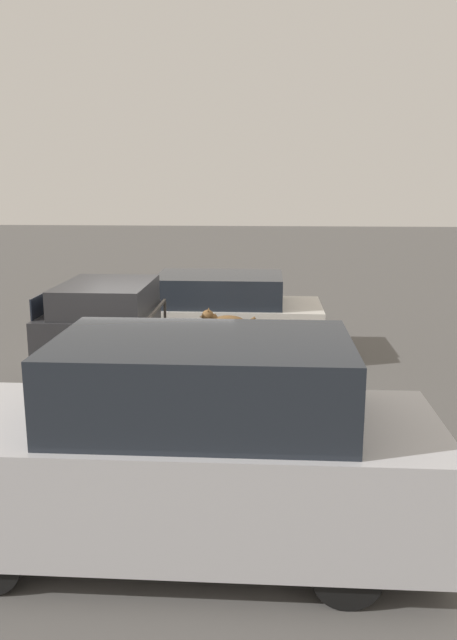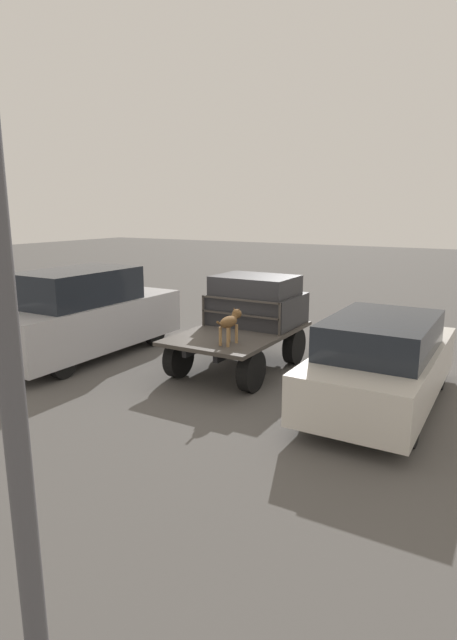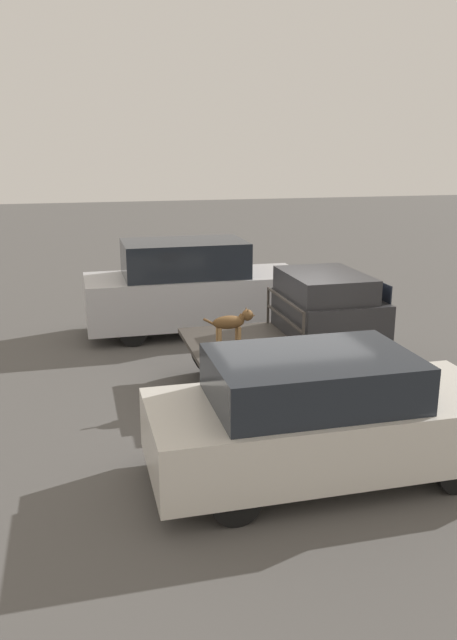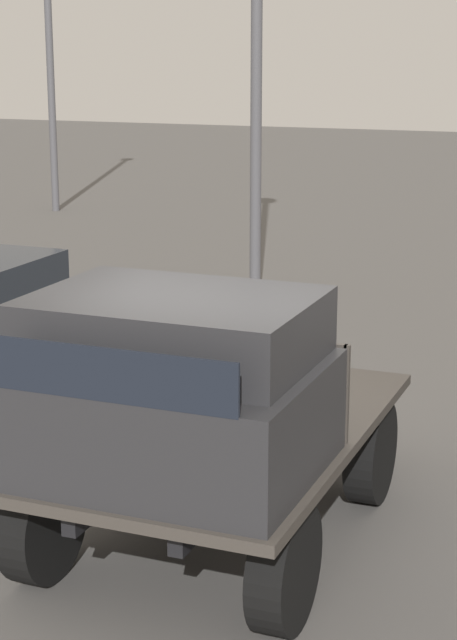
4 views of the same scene
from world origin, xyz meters
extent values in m
plane|color=#514F4C|center=(0.00, 0.00, 0.00)|extent=(80.00, 80.00, 0.00)
cylinder|color=black|center=(1.06, 0.87, 0.41)|extent=(0.83, 0.24, 0.83)
cylinder|color=black|center=(1.06, -0.87, 0.41)|extent=(0.83, 0.24, 0.83)
cylinder|color=black|center=(-1.06, 0.87, 0.41)|extent=(0.83, 0.24, 0.83)
cylinder|color=black|center=(-1.06, -0.87, 0.41)|extent=(0.83, 0.24, 0.83)
cube|color=black|center=(0.00, 0.36, 0.72)|extent=(3.15, 0.10, 0.18)
cube|color=black|center=(0.00, -0.36, 0.72)|extent=(3.15, 0.10, 0.18)
cube|color=#3D3833|center=(0.00, 0.00, 0.85)|extent=(3.42, 2.06, 0.08)
cube|color=#28282B|center=(0.88, 0.00, 1.24)|extent=(1.56, 1.94, 0.70)
cube|color=#28282B|center=(0.76, 0.00, 1.80)|extent=(1.33, 1.78, 0.43)
cube|color=black|center=(1.65, 0.00, 1.74)|extent=(0.02, 1.59, 0.32)
cube|color=#3D3833|center=(0.03, 0.95, 1.24)|extent=(0.04, 0.04, 0.71)
cube|color=#3D3833|center=(0.03, -0.95, 1.24)|extent=(0.04, 0.04, 0.71)
cube|color=#3D3833|center=(0.03, 0.00, 1.57)|extent=(0.04, 1.90, 0.04)
cube|color=#3D3833|center=(0.03, 0.00, 1.24)|extent=(0.04, 1.90, 0.04)
cylinder|color=#9E7547|center=(-0.91, -0.28, 1.08)|extent=(0.06, 0.06, 0.38)
cylinder|color=#9E7547|center=(-0.91, -0.45, 1.08)|extent=(0.06, 0.06, 0.38)
cylinder|color=#9E7547|center=(-1.25, -0.28, 1.08)|extent=(0.06, 0.06, 0.38)
cylinder|color=#9E7547|center=(-1.25, -0.45, 1.08)|extent=(0.06, 0.06, 0.38)
ellipsoid|color=brown|center=(-1.08, -0.37, 1.34)|extent=(0.54, 0.23, 0.23)
sphere|color=#9E7547|center=(-0.93, -0.37, 1.30)|extent=(0.10, 0.10, 0.10)
cylinder|color=brown|center=(-0.85, -0.37, 1.40)|extent=(0.16, 0.13, 0.16)
sphere|color=brown|center=(-0.75, -0.37, 1.44)|extent=(0.19, 0.19, 0.19)
cone|color=#9E7547|center=(-0.67, -0.37, 1.43)|extent=(0.11, 0.11, 0.11)
cone|color=brown|center=(-0.76, -0.31, 1.52)|extent=(0.06, 0.08, 0.10)
cone|color=brown|center=(-0.76, -0.42, 1.52)|extent=(0.06, 0.08, 0.10)
cylinder|color=brown|center=(-1.40, -0.37, 1.36)|extent=(0.23, 0.04, 0.16)
cylinder|color=black|center=(-1.91, -2.43, 0.30)|extent=(0.60, 0.20, 0.60)
cylinder|color=#4C4C51|center=(-7.41, -2.50, 3.22)|extent=(0.16, 0.16, 6.44)
cylinder|color=#4C4C51|center=(-13.79, -9.63, 3.56)|extent=(0.16, 0.16, 7.12)
camera|label=1|loc=(-1.68, 9.23, 3.55)|focal=35.00mm
camera|label=2|loc=(-9.27, -5.15, 3.48)|focal=28.00mm
camera|label=3|loc=(-3.51, -10.07, 4.16)|focal=35.00mm
camera|label=4|loc=(6.80, 2.80, 3.55)|focal=60.00mm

